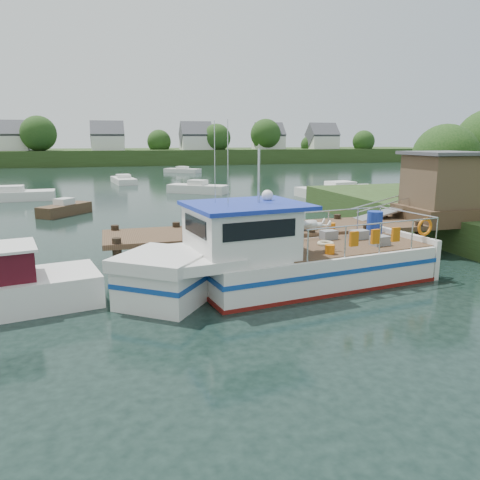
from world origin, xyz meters
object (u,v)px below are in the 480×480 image
object	(u,v)px
lobster_boat	(279,259)
moored_far	(182,170)
moored_rowboat	(65,209)
moored_c	(340,190)
dock	(392,203)
moored_d	(123,180)
moored_b	(198,188)
moored_a	(12,195)

from	to	relation	value
lobster_boat	moored_far	xyz separation A→B (m)	(5.70, 56.72, -0.67)
moored_rowboat	moored_far	xyz separation A→B (m)	(14.02, 37.99, -0.07)
moored_c	moored_rowboat	bearing A→B (deg)	-164.53
dock	moored_rowboat	xyz separation A→B (m)	(-15.04, 15.16, -1.82)
dock	moored_d	size ratio (longest dim) A/B	2.65
lobster_boat	moored_rowboat	xyz separation A→B (m)	(-8.33, 18.72, -0.60)
moored_b	moored_c	xyz separation A→B (m)	(12.09, -5.29, 0.01)
dock	lobster_boat	size ratio (longest dim) A/B	1.40
moored_b	moored_c	world-z (taller)	moored_c
dock	moored_c	world-z (taller)	dock
moored_a	moored_c	size ratio (longest dim) A/B	0.83
lobster_boat	moored_d	distance (m)	41.37
moored_far	moored_d	world-z (taller)	moored_d
moored_rowboat	moored_c	distance (m)	23.70
lobster_boat	moored_d	size ratio (longest dim) A/B	1.89
moored_rowboat	moored_b	bearing A→B (deg)	22.21
lobster_boat	moored_b	bearing A→B (deg)	76.40
moored_a	moored_d	bearing A→B (deg)	71.46
moored_far	moored_c	xyz separation A→B (m)	(9.14, -32.98, 0.12)
moored_c	lobster_boat	bearing A→B (deg)	-118.75
moored_a	moored_far	bearing A→B (deg)	73.88
dock	moored_d	bearing A→B (deg)	105.33
dock	lobster_boat	world-z (taller)	lobster_boat
dock	lobster_boat	bearing A→B (deg)	-152.08
moored_d	moored_rowboat	bearing A→B (deg)	-79.46
moored_rowboat	moored_d	xyz separation A→B (m)	(4.72, 22.48, -0.04)
moored_far	moored_rowboat	bearing A→B (deg)	-86.14
lobster_boat	moored_a	distance (m)	30.81
lobster_boat	moored_rowboat	size ratio (longest dim) A/B	3.08
moored_b	moored_c	distance (m)	13.19
dock	moored_d	world-z (taller)	dock
dock	moored_d	distance (m)	39.08
moored_far	moored_c	bearing A→B (deg)	-50.38
moored_rowboat	moored_a	xyz separation A→B (m)	(-4.81, 9.14, 0.04)
lobster_boat	moored_a	world-z (taller)	lobster_boat
moored_c	moored_d	xyz separation A→B (m)	(-18.44, 17.47, -0.09)
dock	moored_rowboat	size ratio (longest dim) A/B	4.31
dock	moored_far	distance (m)	53.20
moored_d	lobster_boat	bearing A→B (deg)	-62.59
lobster_boat	moored_c	xyz separation A→B (m)	(14.84, 23.73, -0.55)
moored_b	lobster_boat	bearing A→B (deg)	-94.77
moored_rowboat	moored_far	size ratio (longest dim) A/B	0.70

